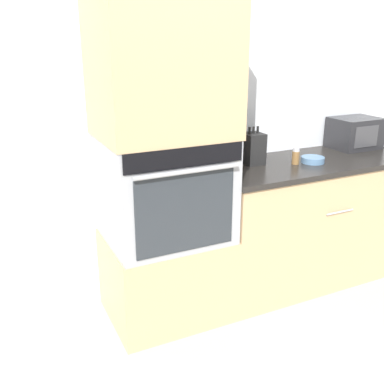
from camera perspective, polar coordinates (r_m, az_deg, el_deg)
name	(u,v)px	position (r m, az deg, el deg)	size (l,w,h in m)	color
ground_plane	(239,321)	(2.99, 5.94, -16.04)	(12.00, 12.00, 0.00)	beige
wall_back	(196,111)	(3.03, 0.49, 10.29)	(8.00, 0.05, 2.50)	silver
oven_cabinet_base	(167,275)	(2.93, -3.25, -10.48)	(0.73, 0.60, 0.54)	tan
wall_oven	(165,188)	(2.68, -3.46, 0.45)	(0.71, 0.64, 0.63)	#9EA0A5
oven_cabinet_upper	(162,60)	(2.55, -3.83, 16.42)	(0.73, 0.60, 0.85)	tan
counter_unit	(307,220)	(3.38, 14.39, -3.44)	(1.51, 0.63, 0.91)	tan
microwave	(355,133)	(3.66, 19.95, 7.07)	(0.35, 0.28, 0.23)	#232326
knife_block	(253,148)	(3.03, 7.72, 5.50)	(0.13, 0.14, 0.25)	black
bowl	(313,160)	(3.16, 15.08, 3.98)	(0.16, 0.16, 0.04)	#517599
condiment_jar_near	(231,153)	(3.12, 5.01, 4.91)	(0.05, 0.05, 0.10)	brown
condiment_jar_mid	(222,157)	(3.06, 3.82, 4.40)	(0.05, 0.05, 0.07)	brown
condiment_jar_far	(296,156)	(3.09, 13.04, 4.47)	(0.05, 0.05, 0.11)	brown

